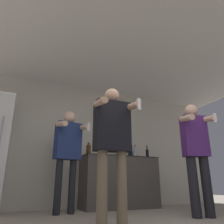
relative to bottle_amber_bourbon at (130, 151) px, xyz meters
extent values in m
cube|color=beige|center=(-1.06, 0.35, 0.14)|extent=(7.00, 0.06, 2.55)
cube|color=silver|center=(-1.06, -1.19, 1.44)|extent=(7.00, 3.53, 0.05)
cube|color=#47423D|center=(-0.25, 0.02, -0.64)|extent=(1.55, 0.59, 0.99)
cube|color=#272421|center=(-0.25, 0.02, -0.14)|extent=(1.58, 0.62, 0.01)
cylinder|color=black|center=(0.00, 0.00, -0.01)|extent=(0.09, 0.09, 0.25)
cylinder|color=black|center=(0.00, 0.00, 0.14)|extent=(0.04, 0.04, 0.06)
sphere|color=maroon|center=(0.00, 0.00, 0.17)|extent=(0.04, 0.04, 0.04)
cylinder|color=black|center=(0.43, 0.00, -0.04)|extent=(0.07, 0.07, 0.19)
cylinder|color=black|center=(0.43, 0.00, 0.10)|extent=(0.02, 0.02, 0.10)
sphere|color=silver|center=(0.43, 0.00, 0.15)|extent=(0.03, 0.03, 0.03)
cylinder|color=black|center=(-0.20, 0.00, -0.03)|extent=(0.09, 0.09, 0.21)
cylinder|color=black|center=(-0.20, 0.00, 0.12)|extent=(0.04, 0.04, 0.07)
sphere|color=silver|center=(-0.20, 0.00, 0.15)|extent=(0.04, 0.04, 0.04)
cylinder|color=#563314|center=(-0.94, 0.00, -0.04)|extent=(0.09, 0.09, 0.19)
cylinder|color=#563314|center=(-0.94, 0.00, 0.09)|extent=(0.04, 0.04, 0.07)
sphere|color=silver|center=(-0.94, 0.00, 0.12)|extent=(0.04, 0.04, 0.04)
cylinder|color=silver|center=(0.12, 0.00, -0.06)|extent=(0.09, 0.09, 0.15)
cylinder|color=silver|center=(0.12, 0.00, 0.07)|extent=(0.04, 0.04, 0.10)
sphere|color=maroon|center=(0.12, 0.00, 0.12)|extent=(0.04, 0.04, 0.04)
cylinder|color=#75664C|center=(-1.32, -1.72, -0.71)|extent=(0.12, 0.12, 0.84)
cylinder|color=#75664C|center=(-1.08, -1.73, -0.71)|extent=(0.12, 0.12, 0.84)
cube|color=black|center=(-1.20, -1.72, 0.02)|extent=(0.45, 0.22, 0.63)
sphere|color=tan|center=(-1.20, -1.72, 0.43)|extent=(0.19, 0.19, 0.19)
cylinder|color=tan|center=(-1.42, -1.88, 0.26)|extent=(0.10, 0.35, 0.14)
cylinder|color=tan|center=(-1.00, -1.90, 0.26)|extent=(0.10, 0.35, 0.14)
cube|color=white|center=(-1.01, -2.07, 0.23)|extent=(0.04, 0.04, 0.14)
cylinder|color=black|center=(0.22, -1.52, -0.70)|extent=(0.14, 0.14, 0.86)
cylinder|color=black|center=(0.42, -1.58, -0.70)|extent=(0.14, 0.14, 0.86)
cube|color=#4C236B|center=(0.32, -1.55, 0.05)|extent=(0.42, 0.30, 0.65)
sphere|color=beige|center=(0.32, -1.55, 0.48)|extent=(0.21, 0.21, 0.21)
cylinder|color=beige|center=(0.10, -1.66, 0.30)|extent=(0.18, 0.36, 0.15)
cylinder|color=beige|center=(0.45, -1.76, 0.30)|extent=(0.18, 0.36, 0.15)
cube|color=white|center=(0.40, -1.91, 0.27)|extent=(0.04, 0.04, 0.14)
cylinder|color=black|center=(-1.56, -0.39, -0.70)|extent=(0.12, 0.12, 0.86)
cylinder|color=black|center=(-1.32, -0.34, -0.70)|extent=(0.12, 0.12, 0.86)
cube|color=navy|center=(-1.44, -0.36, 0.05)|extent=(0.48, 0.28, 0.64)
sphere|color=beige|center=(-1.44, -0.36, 0.48)|extent=(0.22, 0.22, 0.22)
cylinder|color=beige|center=(-1.61, -0.57, 0.29)|extent=(0.16, 0.37, 0.15)
cylinder|color=beige|center=(-1.20, -0.49, 0.29)|extent=(0.16, 0.37, 0.15)
cube|color=white|center=(-1.16, -0.65, 0.26)|extent=(0.04, 0.04, 0.14)
camera|label=1|loc=(-2.28, -4.15, -0.66)|focal=35.00mm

